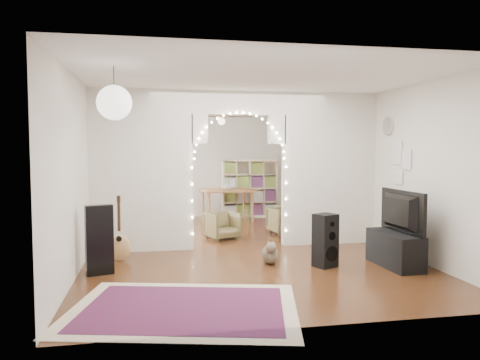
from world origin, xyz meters
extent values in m
plane|color=black|center=(0.00, 0.00, 0.00)|extent=(7.50, 7.50, 0.00)
cube|color=white|center=(0.00, 0.00, 2.70)|extent=(5.00, 7.50, 0.02)
cube|color=silver|center=(0.00, 3.75, 1.35)|extent=(5.00, 0.02, 2.70)
cube|color=silver|center=(0.00, -3.75, 1.35)|extent=(5.00, 0.02, 2.70)
cube|color=silver|center=(-2.50, 0.00, 1.35)|extent=(0.02, 7.50, 2.70)
cube|color=silver|center=(2.50, 0.00, 1.35)|extent=(0.02, 7.50, 2.70)
cube|color=silver|center=(-1.65, 0.00, 1.35)|extent=(1.70, 0.20, 2.70)
cube|color=silver|center=(1.65, 0.00, 1.35)|extent=(1.70, 0.20, 2.70)
cube|color=silver|center=(0.00, 0.00, 2.50)|extent=(1.60, 0.20, 0.40)
cube|color=white|center=(-2.47, 1.80, 1.50)|extent=(0.04, 1.20, 1.40)
cylinder|color=white|center=(2.48, -0.60, 2.10)|extent=(0.03, 0.31, 0.31)
sphere|color=white|center=(-1.90, -2.40, 2.25)|extent=(0.40, 0.40, 0.40)
cube|color=maroon|center=(-1.17, -3.02, 0.01)|extent=(2.78, 2.33, 0.02)
cube|color=black|center=(-2.20, -1.43, 0.48)|extent=(0.39, 0.22, 0.96)
ellipsoid|color=#B68449|center=(-1.99, -0.71, 0.36)|extent=(0.36, 0.24, 0.41)
cube|color=black|center=(-1.99, -0.71, 0.70)|extent=(0.05, 0.04, 0.47)
cube|color=black|center=(-1.99, -0.71, 0.96)|extent=(0.06, 0.04, 0.10)
ellipsoid|color=brown|center=(0.24, -1.27, 0.14)|extent=(0.31, 0.42, 0.28)
sphere|color=brown|center=(0.21, -1.43, 0.28)|extent=(0.19, 0.19, 0.16)
cone|color=brown|center=(0.17, -1.43, 0.36)|extent=(0.05, 0.05, 0.06)
cone|color=brown|center=(0.25, -1.43, 0.36)|extent=(0.05, 0.05, 0.06)
cylinder|color=brown|center=(0.28, -1.07, 0.05)|extent=(0.09, 0.26, 0.08)
cube|color=black|center=(0.98, -1.60, 0.39)|extent=(0.38, 0.36, 0.78)
cylinder|color=black|center=(1.04, -1.72, 0.22)|extent=(0.21, 0.11, 0.22)
cylinder|color=black|center=(1.04, -1.72, 0.47)|extent=(0.12, 0.07, 0.12)
cylinder|color=black|center=(1.04, -1.72, 0.65)|extent=(0.07, 0.05, 0.07)
cube|color=black|center=(1.99, -1.78, 0.25)|extent=(0.44, 1.02, 0.50)
imported|color=black|center=(1.99, -1.78, 0.81)|extent=(0.19, 1.08, 0.62)
cube|color=beige|center=(0.93, 3.50, 0.72)|extent=(1.42, 0.88, 1.44)
cube|color=brown|center=(0.27, 2.88, 0.73)|extent=(1.28, 0.93, 0.05)
cylinder|color=brown|center=(-0.21, 2.50, 0.35)|extent=(0.05, 0.05, 0.70)
cylinder|color=brown|center=(0.82, 2.62, 0.35)|extent=(0.05, 0.05, 0.70)
cylinder|color=brown|center=(-0.28, 3.14, 0.35)|extent=(0.05, 0.05, 0.70)
cylinder|color=brown|center=(0.75, 3.26, 0.35)|extent=(0.05, 0.05, 0.70)
imported|color=silver|center=(0.27, 2.88, 0.85)|extent=(0.20, 0.20, 0.19)
imported|color=brown|center=(-0.18, 0.73, 0.26)|extent=(0.71, 0.72, 0.51)
imported|color=brown|center=(1.15, 1.02, 0.27)|extent=(0.68, 0.70, 0.54)
camera|label=1|loc=(-1.49, -7.97, 1.74)|focal=35.00mm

